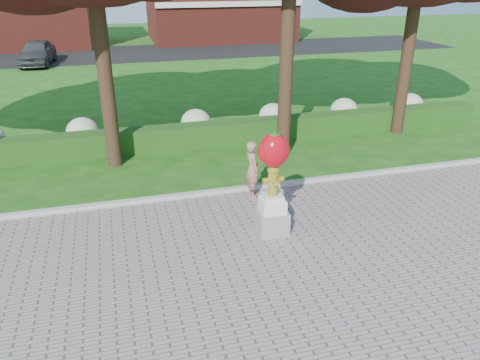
% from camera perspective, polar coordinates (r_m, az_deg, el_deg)
% --- Properties ---
extents(ground, '(100.00, 100.00, 0.00)m').
position_cam_1_polar(ground, '(10.31, -2.58, -9.28)').
color(ground, '#1C4912').
rests_on(ground, ground).
extents(curb, '(40.00, 0.18, 0.15)m').
position_cam_1_polar(curb, '(12.84, -5.62, -1.81)').
color(curb, '#ADADA5').
rests_on(curb, ground).
extents(lawn_hedge, '(24.00, 0.70, 0.80)m').
position_cam_1_polar(lawn_hedge, '(16.38, -8.18, 5.17)').
color(lawn_hedge, '#1A3F12').
rests_on(lawn_hedge, ground).
extents(hydrangea_row, '(20.10, 1.10, 0.99)m').
position_cam_1_polar(hydrangea_row, '(17.35, -6.79, 6.86)').
color(hydrangea_row, '#ACB489').
rests_on(hydrangea_row, ground).
extents(street, '(50.00, 8.00, 0.02)m').
position_cam_1_polar(street, '(36.88, -12.82, 14.83)').
color(street, black).
rests_on(street, ground).
extents(building_right, '(12.00, 8.00, 6.40)m').
position_cam_1_polar(building_right, '(43.59, -2.53, 20.97)').
color(building_right, maroon).
rests_on(building_right, ground).
extents(hydrant_sculpture, '(0.73, 0.71, 2.51)m').
position_cam_1_polar(hydrant_sculpture, '(10.54, 4.07, -0.00)').
color(hydrant_sculpture, gray).
rests_on(hydrant_sculpture, walkway).
extents(woman, '(0.43, 0.61, 1.57)m').
position_cam_1_polar(woman, '(12.49, 1.51, 1.32)').
color(woman, '#A26D5C').
rests_on(woman, walkway).
extents(parked_car, '(2.25, 4.73, 1.56)m').
position_cam_1_polar(parked_car, '(34.04, -23.53, 14.09)').
color(parked_car, '#404248').
rests_on(parked_car, street).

